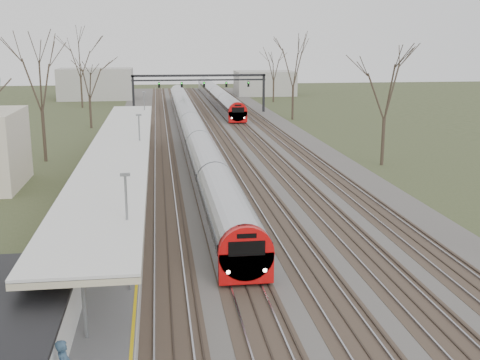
{
  "coord_description": "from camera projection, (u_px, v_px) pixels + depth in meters",
  "views": [
    {
      "loc": [
        -6.31,
        -9.99,
        11.27
      ],
      "look_at": [
        -0.91,
        29.44,
        2.0
      ],
      "focal_mm": 45.0,
      "sensor_mm": 36.0,
      "label": 1
    }
  ],
  "objects": [
    {
      "name": "train_near",
      "position": [
        191.0,
        125.0,
        70.74
      ],
      "size": [
        2.62,
        90.21,
        3.05
      ],
      "color": "#B8BBC4",
      "rests_on": "ground"
    },
    {
      "name": "train_far",
      "position": [
        217.0,
        95.0,
        110.61
      ],
      "size": [
        2.62,
        60.21,
        3.05
      ],
      "color": "#B8BBC4",
      "rests_on": "ground"
    },
    {
      "name": "platform",
      "position": [
        125.0,
        179.0,
        47.9
      ],
      "size": [
        3.5,
        69.0,
        1.0
      ],
      "primitive_type": "cube",
      "color": "#9E9B93",
      "rests_on": "ground"
    },
    {
      "name": "tree_east_far",
      "position": [
        386.0,
        86.0,
        53.75
      ],
      "size": [
        5.0,
        5.0,
        10.3
      ],
      "color": "#2D231C",
      "rests_on": "ground"
    },
    {
      "name": "track_bed",
      "position": [
        219.0,
        145.0,
        66.12
      ],
      "size": [
        24.0,
        160.0,
        0.22
      ],
      "color": "#474442",
      "rests_on": "ground"
    },
    {
      "name": "signal_gantry",
      "position": [
        199.0,
        82.0,
        93.96
      ],
      "size": [
        21.0,
        0.59,
        6.08
      ],
      "color": "black",
      "rests_on": "ground"
    },
    {
      "name": "canopy",
      "position": [
        120.0,
        146.0,
        42.77
      ],
      "size": [
        4.1,
        50.0,
        3.11
      ],
      "color": "slate",
      "rests_on": "platform"
    },
    {
      "name": "tree_west_far",
      "position": [
        40.0,
        76.0,
        55.28
      ],
      "size": [
        5.5,
        5.5,
        11.33
      ],
      "color": "#2D231C",
      "rests_on": "ground"
    }
  ]
}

